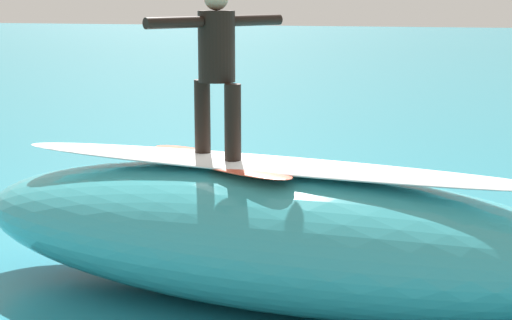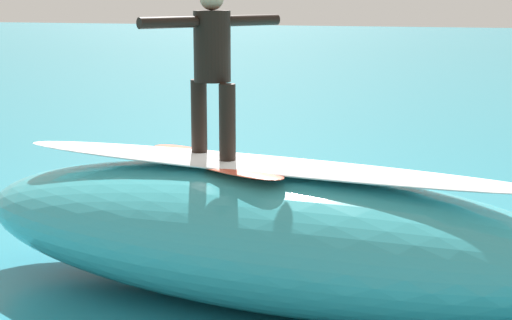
{
  "view_description": "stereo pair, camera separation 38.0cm",
  "coord_description": "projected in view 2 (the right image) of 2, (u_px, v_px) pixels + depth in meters",
  "views": [
    {
      "loc": [
        -1.68,
        9.42,
        2.96
      ],
      "look_at": [
        0.32,
        0.56,
        1.13
      ],
      "focal_mm": 59.69,
      "sensor_mm": 36.0,
      "label": 1
    },
    {
      "loc": [
        -2.05,
        9.33,
        2.96
      ],
      "look_at": [
        0.32,
        0.56,
        1.13
      ],
      "focal_mm": 59.69,
      "sensor_mm": 36.0,
      "label": 2
    }
  ],
  "objects": [
    {
      "name": "wave_crest",
      "position": [
        261.0,
        235.0,
        8.14
      ],
      "size": [
        6.68,
        3.33,
        1.3
      ],
      "primitive_type": "ellipsoid",
      "rotation": [
        0.0,
        0.0,
        -0.19
      ],
      "color": "teal",
      "rests_on": "ground_plane"
    },
    {
      "name": "surfboard_paddling",
      "position": [
        290.0,
        230.0,
        10.47
      ],
      "size": [
        1.14,
        2.03,
        0.08
      ],
      "primitive_type": "ellipsoid",
      "rotation": [
        0.0,
        0.0,
        -1.91
      ],
      "color": "#EAE5C6",
      "rests_on": "ground_plane"
    },
    {
      "name": "surfboard_riding",
      "position": [
        213.0,
        161.0,
        8.23
      ],
      "size": [
        2.0,
        1.75,
        0.06
      ],
      "primitive_type": "ellipsoid",
      "rotation": [
        0.0,
        0.0,
        -0.67
      ],
      "color": "#E0563D",
      "rests_on": "wave_crest"
    },
    {
      "name": "foam_patch_mid",
      "position": [
        472.0,
        275.0,
        8.68
      ],
      "size": [
        0.61,
        0.93,
        0.17
      ],
      "primitive_type": "ellipsoid",
      "rotation": [
        0.0,
        0.0,
        1.6
      ],
      "color": "white",
      "rests_on": "ground_plane"
    },
    {
      "name": "ground_plane",
      "position": [
        295.0,
        247.0,
        9.94
      ],
      "size": [
        120.0,
        120.0,
        0.0
      ],
      "primitive_type": "plane",
      "color": "teal"
    },
    {
      "name": "surfer_riding",
      "position": [
        212.0,
        59.0,
        8.03
      ],
      "size": [
        1.04,
        1.27,
        1.63
      ],
      "rotation": [
        0.0,
        0.0,
        -0.67
      ],
      "color": "black",
      "rests_on": "surfboard_riding"
    },
    {
      "name": "foam_patch_near",
      "position": [
        320.0,
        196.0,
        12.06
      ],
      "size": [
        0.77,
        0.75,
        0.16
      ],
      "primitive_type": "ellipsoid",
      "rotation": [
        0.0,
        0.0,
        0.23
      ],
      "color": "white",
      "rests_on": "ground_plane"
    },
    {
      "name": "wave_foam_lip",
      "position": [
        261.0,
        164.0,
        8.01
      ],
      "size": [
        5.48,
        1.75,
        0.08
      ],
      "primitive_type": "ellipsoid",
      "rotation": [
        0.0,
        0.0,
        -0.19
      ],
      "color": "white",
      "rests_on": "wave_crest"
    },
    {
      "name": "surfer_paddling",
      "position": [
        284.0,
        219.0,
        10.34
      ],
      "size": [
        0.74,
        1.6,
        0.29
      ],
      "rotation": [
        0.0,
        0.0,
        -1.91
      ],
      "color": "black",
      "rests_on": "surfboard_paddling"
    }
  ]
}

